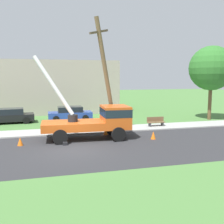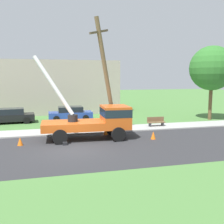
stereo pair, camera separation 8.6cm
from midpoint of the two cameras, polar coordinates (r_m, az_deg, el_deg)
name	(u,v)px [view 1 (the left image)]	position (r m, az deg, el deg)	size (l,w,h in m)	color
ground_plane	(60,120)	(28.41, -11.18, -1.62)	(120.00, 120.00, 0.00)	#477538
road_asphalt	(73,150)	(16.70, -8.42, -7.97)	(80.00, 8.47, 0.01)	#2B2B2D
sidewalk_strip	(65,131)	(22.04, -10.06, -4.09)	(80.00, 2.56, 0.10)	#9E9E99
utility_truck	(98,119)	(19.25, -3.21, -1.56)	(6.75, 3.21, 5.98)	#C65119
leaning_utility_pole	(106,76)	(20.53, -1.38, 7.78)	(2.56, 1.76, 8.83)	brown
traffic_cone_ahead	(153,135)	(19.41, 8.70, -4.95)	(0.36, 0.36, 0.56)	orange
traffic_cone_behind	(20,141)	(18.43, -19.19, -5.96)	(0.36, 0.36, 0.56)	orange
traffic_cone_curbside	(106,131)	(20.65, -1.50, -4.11)	(0.36, 0.36, 0.56)	orange
parked_sedan_black	(10,116)	(27.51, -21.04, -0.77)	(4.52, 2.23, 1.42)	black
parked_sedan_blue	(70,113)	(27.70, -9.04, -0.31)	(4.43, 2.06, 1.42)	#263F99
park_bench	(156,122)	(24.01, 9.25, -2.11)	(1.60, 0.45, 0.90)	brown
roadside_tree_near	(211,68)	(29.46, 20.42, 8.75)	(4.55, 4.55, 7.60)	brown
lowrise_building_backdrop	(44,87)	(34.35, -14.50, 5.21)	(18.00, 6.00, 6.40)	#A5998C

